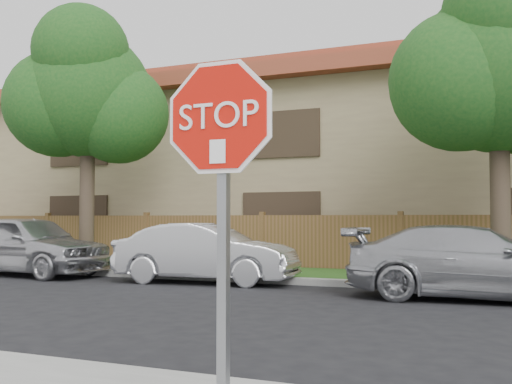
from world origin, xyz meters
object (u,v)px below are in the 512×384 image
at_px(sedan_far_left, 28,245).
at_px(sedan_right, 475,262).
at_px(stop_sign, 221,168).
at_px(sedan_left, 206,253).

height_order(sedan_far_left, sedan_right, sedan_far_left).
xyz_separation_m(sedan_far_left, sedan_right, (11.22, -0.49, -0.12)).
xyz_separation_m(stop_sign, sedan_left, (-4.83, 9.08, -1.13)).
bearing_deg(sedan_far_left, sedan_left, -83.39).
xyz_separation_m(stop_sign, sedan_right, (1.12, 8.46, -1.14)).
xyz_separation_m(stop_sign, sedan_far_left, (-10.10, 8.95, -1.02)).
bearing_deg(sedan_far_left, stop_sign, -126.36).
bearing_deg(sedan_right, stop_sign, 169.21).
relative_size(sedan_far_left, sedan_right, 1.00).
xyz_separation_m(sedan_left, sedan_right, (5.95, -0.62, -0.01)).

